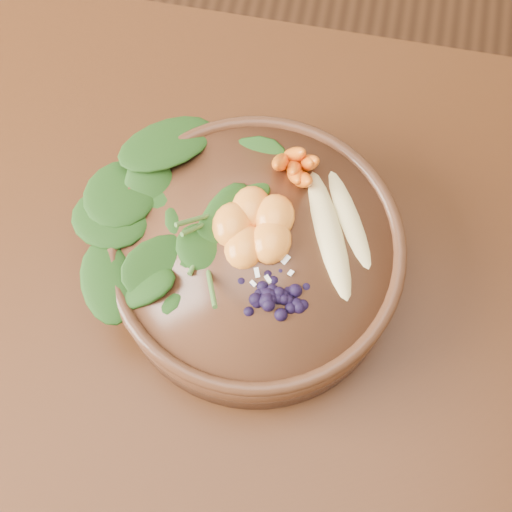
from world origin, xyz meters
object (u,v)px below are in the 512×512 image
at_px(kale_heap, 198,188).
at_px(banana_halves, 341,221).
at_px(dining_table, 216,408).
at_px(carrot_cluster, 294,146).
at_px(mandarin_cluster, 255,221).
at_px(blueberry_pile, 272,296).
at_px(stoneware_bowl, 256,260).

bearing_deg(kale_heap, banana_halves, -1.78).
height_order(dining_table, carrot_cluster, carrot_cluster).
bearing_deg(dining_table, mandarin_cluster, 84.18).
relative_size(dining_table, banana_halves, 9.90).
distance_m(kale_heap, banana_halves, 0.14).
relative_size(kale_heap, blueberry_pile, 1.42).
bearing_deg(dining_table, kale_heap, 104.31).
distance_m(carrot_cluster, banana_halves, 0.08).
bearing_deg(kale_heap, carrot_cluster, 32.28).
distance_m(banana_halves, mandarin_cluster, 0.08).
bearing_deg(banana_halves, blueberry_pile, -141.51).
xyz_separation_m(kale_heap, blueberry_pile, (0.09, -0.09, -0.00)).
xyz_separation_m(stoneware_bowl, kale_heap, (-0.06, 0.04, 0.06)).
bearing_deg(carrot_cluster, stoneware_bowl, -123.69).
bearing_deg(mandarin_cluster, banana_halves, 12.02).
bearing_deg(blueberry_pile, mandarin_cluster, 112.50).
bearing_deg(carrot_cluster, kale_heap, -169.49).
relative_size(stoneware_bowl, blueberry_pile, 2.16).
bearing_deg(kale_heap, mandarin_cluster, -20.02).
relative_size(stoneware_bowl, mandarin_cluster, 3.15).
bearing_deg(blueberry_pile, dining_table, -119.94).
distance_m(kale_heap, mandarin_cluster, 0.06).
bearing_deg(banana_halves, kale_heap, 156.45).
relative_size(stoneware_bowl, carrot_cluster, 3.62).
xyz_separation_m(dining_table, blueberry_pile, (0.04, 0.08, 0.19)).
height_order(dining_table, blueberry_pile, blueberry_pile).
xyz_separation_m(carrot_cluster, blueberry_pile, (0.01, -0.14, -0.02)).
xyz_separation_m(stoneware_bowl, blueberry_pile, (0.02, -0.05, 0.06)).
height_order(mandarin_cluster, blueberry_pile, blueberry_pile).
bearing_deg(banana_halves, carrot_cluster, 113.06).
distance_m(stoneware_bowl, carrot_cluster, 0.12).
bearing_deg(carrot_cluster, blueberry_pile, -109.55).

